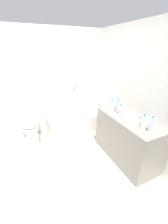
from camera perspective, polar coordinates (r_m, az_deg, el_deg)
ground_plane at (r=2.70m, az=-9.97°, el=-22.02°), size 4.08×4.08×0.00m
wall_back_tiled at (r=3.35m, az=-18.20°, el=10.28°), size 3.48×0.10×2.36m
wall_right_mirror at (r=2.79m, az=21.38°, el=7.06°), size 0.10×3.12×2.36m
bathtub at (r=3.52m, az=-2.81°, el=-3.88°), size 1.44×0.65×1.21m
toilet at (r=3.29m, az=-21.05°, el=-5.95°), size 0.40×0.49×0.72m
vanity_counter at (r=2.74m, az=17.21°, el=-10.22°), size 0.58×1.25×0.87m
sink_basin at (r=2.47m, az=18.19°, el=-1.89°), size 0.28×0.28×0.06m
sink_faucet at (r=2.58m, az=21.01°, el=-1.10°), size 0.12×0.15×0.07m
water_bottle_0 at (r=2.27m, az=23.18°, el=-3.39°), size 0.07×0.07×0.19m
water_bottle_1 at (r=2.76m, az=11.32°, el=3.09°), size 0.07×0.07×0.19m
water_bottle_2 at (r=2.63m, az=13.79°, el=2.17°), size 0.07×0.07×0.23m
water_bottle_3 at (r=2.17m, az=25.78°, el=-4.63°), size 0.06×0.06×0.24m
water_bottle_4 at (r=2.54m, az=14.65°, el=0.93°), size 0.07×0.07×0.20m
water_bottle_5 at (r=2.71m, az=13.46°, el=3.02°), size 0.06×0.06×0.24m
drinking_glass_0 at (r=2.22m, az=23.02°, el=-5.46°), size 0.07×0.07×0.09m
drinking_glass_1 at (r=2.63m, az=15.48°, el=0.54°), size 0.07×0.07×0.09m
toilet_paper_roll at (r=3.46m, az=-23.76°, el=-10.72°), size 0.11×0.11×0.13m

